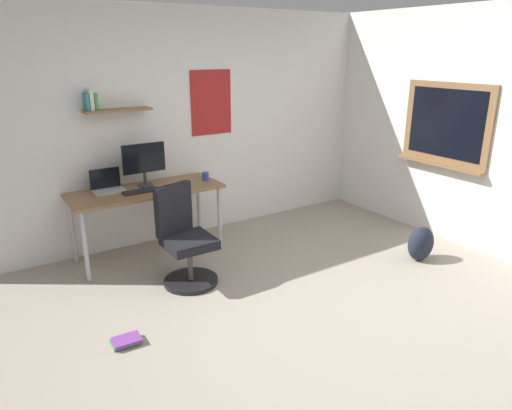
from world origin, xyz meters
TOP-DOWN VIEW (x-y plane):
  - ground_plane at (0.00, 0.00)m, footprint 5.20×5.20m
  - wall_back at (-0.00, 2.45)m, footprint 5.00×0.30m
  - wall_right at (2.45, 0.03)m, footprint 0.22×5.00m
  - desk at (-0.70, 2.05)m, footprint 1.58×0.64m
  - office_chair at (-0.63, 1.26)m, footprint 0.52×0.54m
  - laptop at (-1.05, 2.20)m, footprint 0.31×0.21m
  - monitor_primary at (-0.66, 2.15)m, footprint 0.46×0.17m
  - keyboard at (-0.78, 1.97)m, footprint 0.37×0.13m
  - computer_mouse at (-0.50, 1.97)m, footprint 0.10×0.06m
  - coffee_mug at (-0.01, 2.02)m, footprint 0.08×0.08m
  - backpack at (1.66, 0.34)m, footprint 0.32×0.22m
  - book_stack_on_floor at (-1.46, 0.58)m, footprint 0.22×0.18m

SIDE VIEW (x-z plane):
  - ground_plane at x=0.00m, z-range 0.00..0.00m
  - book_stack_on_floor at x=-1.46m, z-range 0.00..0.05m
  - backpack at x=1.66m, z-range 0.00..0.37m
  - office_chair at x=-0.63m, z-range -0.07..0.88m
  - desk at x=-0.70m, z-range 0.30..1.05m
  - keyboard at x=-0.78m, z-range 0.75..0.77m
  - computer_mouse at x=-0.50m, z-range 0.75..0.78m
  - coffee_mug at x=-0.01m, z-range 0.75..0.84m
  - laptop at x=-1.05m, z-range 0.69..0.91m
  - monitor_primary at x=-0.66m, z-range 0.78..1.25m
  - wall_right at x=2.45m, z-range 0.00..2.60m
  - wall_back at x=0.00m, z-range 0.00..2.60m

